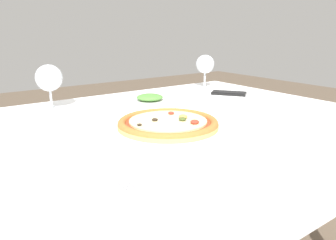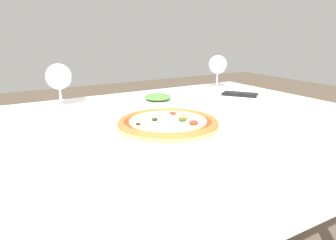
% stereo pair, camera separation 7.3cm
% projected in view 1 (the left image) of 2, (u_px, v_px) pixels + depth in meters
% --- Properties ---
extents(dining_table, '(1.19, 1.06, 0.73)m').
position_uv_depth(dining_table, '(193.00, 147.00, 1.03)').
color(dining_table, '#997047').
rests_on(dining_table, ground_plane).
extents(pizza_plate, '(0.30, 0.30, 0.04)m').
position_uv_depth(pizza_plate, '(168.00, 125.00, 0.90)').
color(pizza_plate, white).
rests_on(pizza_plate, dining_table).
extents(fork, '(0.03, 0.17, 0.00)m').
position_uv_depth(fork, '(143.00, 199.00, 0.54)').
color(fork, silver).
rests_on(fork, dining_table).
extents(wine_glass_far_left, '(0.09, 0.09, 0.16)m').
position_uv_depth(wine_glass_far_left, '(49.00, 79.00, 1.11)').
color(wine_glass_far_left, silver).
rests_on(wine_glass_far_left, dining_table).
extents(wine_glass_far_right, '(0.08, 0.08, 0.15)m').
position_uv_depth(wine_glass_far_right, '(205.00, 65.00, 1.52)').
color(wine_glass_far_right, silver).
rests_on(wine_glass_far_right, dining_table).
extents(cell_phone, '(0.14, 0.16, 0.01)m').
position_uv_depth(cell_phone, '(229.00, 93.00, 1.40)').
color(cell_phone, black).
rests_on(cell_phone, dining_table).
extents(side_plate, '(0.17, 0.17, 0.03)m').
position_uv_depth(side_plate, '(150.00, 100.00, 1.23)').
color(side_plate, white).
rests_on(side_plate, dining_table).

